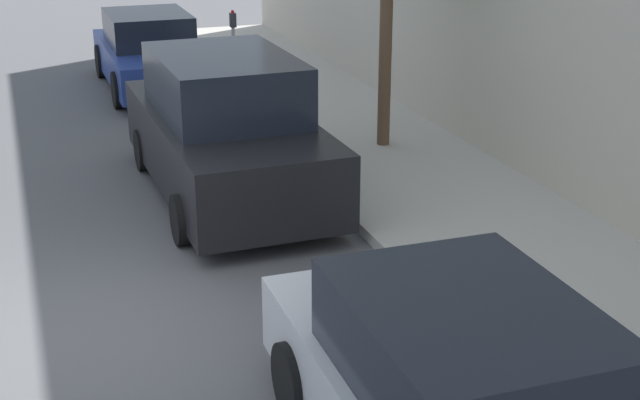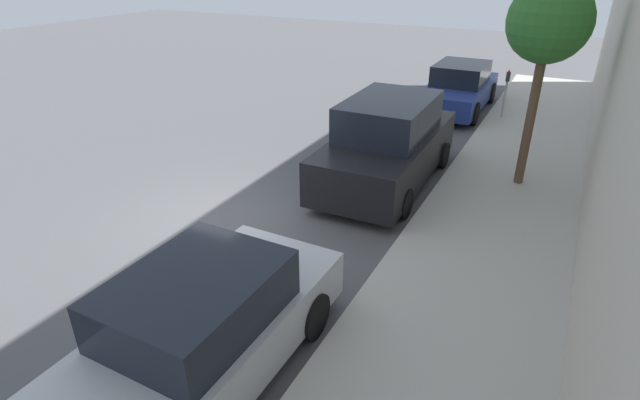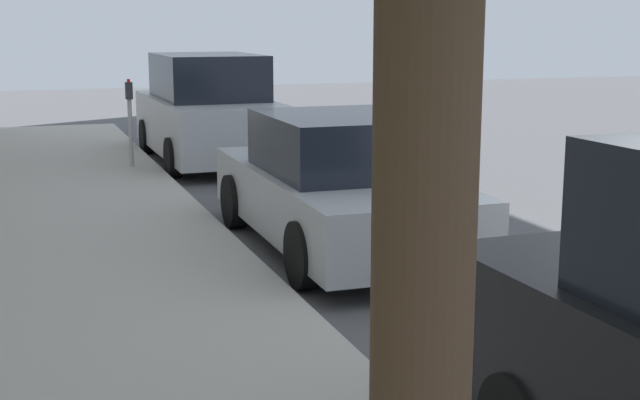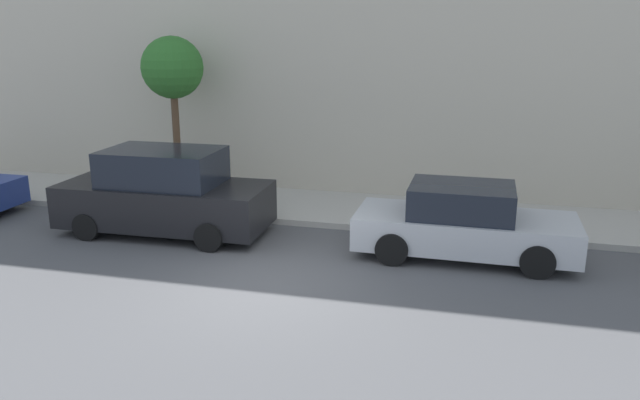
{
  "view_description": "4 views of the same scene",
  "coord_description": "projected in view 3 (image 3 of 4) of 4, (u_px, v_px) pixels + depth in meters",
  "views": [
    {
      "loc": [
        -0.39,
        -8.13,
        4.35
      ],
      "look_at": [
        2.56,
        0.22,
        1.0
      ],
      "focal_mm": 50.0,
      "sensor_mm": 36.0,
      "label": 1
    },
    {
      "loc": [
        5.83,
        -6.86,
        4.87
      ],
      "look_at": [
        2.3,
        0.0,
        1.0
      ],
      "focal_mm": 28.0,
      "sensor_mm": 36.0,
      "label": 2
    },
    {
      "loc": [
        5.83,
        5.87,
        2.54
      ],
      "look_at": [
        3.29,
        -1.42,
        1.0
      ],
      "focal_mm": 50.0,
      "sensor_mm": 36.0,
      "label": 3
    },
    {
      "loc": [
        -10.29,
        -3.56,
        4.63
      ],
      "look_at": [
        2.45,
        -0.32,
        1.0
      ],
      "focal_mm": 35.0,
      "sensor_mm": 36.0,
      "label": 4
    }
  ],
  "objects": [
    {
      "name": "parked_suv_nearest",
      "position": [
        208.0,
        112.0,
        16.32
      ],
      "size": [
        2.08,
        4.81,
        1.98
      ],
      "color": "#B7BABF",
      "rests_on": "ground_plane"
    },
    {
      "name": "parking_meter_near",
      "position": [
        130.0,
        113.0,
        14.87
      ],
      "size": [
        0.11,
        0.15,
        1.47
      ],
      "color": "#ADADB2",
      "rests_on": "sidewalk"
    },
    {
      "name": "sidewalk",
      "position": [
        161.0,
        383.0,
        6.2
      ],
      "size": [
        2.93,
        32.0,
        0.15
      ],
      "color": "#B2ADA3",
      "rests_on": "ground_plane"
    },
    {
      "name": "parked_sedan_second",
      "position": [
        337.0,
        186.0,
        10.07
      ],
      "size": [
        1.92,
        4.52,
        1.54
      ],
      "color": "#B7BABF",
      "rests_on": "ground_plane"
    }
  ]
}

